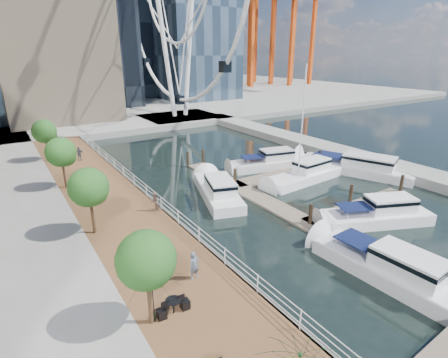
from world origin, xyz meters
The scene contains 15 objects.
ground centered at (0.00, 0.00, 0.00)m, with size 520.00×520.00×0.00m, color black.
boardwalk centered at (-9.00, 15.00, 0.50)m, with size 6.00×60.00×1.00m, color brown.
seawall centered at (-6.00, 15.00, 0.50)m, with size 0.25×60.00×1.00m, color #595954.
land_far centered at (0.00, 102.00, 0.50)m, with size 200.00×114.00×1.00m, color gray.
breakwater centered at (20.00, 20.00, 0.50)m, with size 4.00×60.00×1.00m, color gray.
pier centered at (14.00, 52.00, 0.50)m, with size 14.00×12.00×1.00m, color gray.
railing centered at (-6.10, 15.00, 1.52)m, with size 0.10×60.00×1.05m, color white, non-canonical shape.
floating_docks centered at (7.97, 9.98, 0.49)m, with size 16.00×34.00×2.60m.
port_cranes centered at (67.67, 95.67, 20.00)m, with size 40.00×52.00×38.00m.
street_trees centered at (-11.40, 14.00, 4.29)m, with size 2.60×42.60×4.60m.
yacht_foreground centered at (7.59, 5.52, 0.00)m, with size 2.48×9.26×2.15m, color white, non-canonical shape.
pedestrian_near centered at (-8.19, 5.80, 1.81)m, with size 0.59×0.39×1.62m, color slate.
pedestrian_mid centered at (-6.62, 14.91, 1.76)m, with size 0.74×0.58×1.53m, color #7B5F55.
pedestrian_far centered at (-8.50, 31.88, 1.80)m, with size 0.94×0.39×1.60m, color #32393F.
moored_yachts centered at (9.20, 12.97, 0.00)m, with size 23.33×29.19×11.50m.
Camera 1 is at (-15.58, -8.36, 12.56)m, focal length 28.00 mm.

